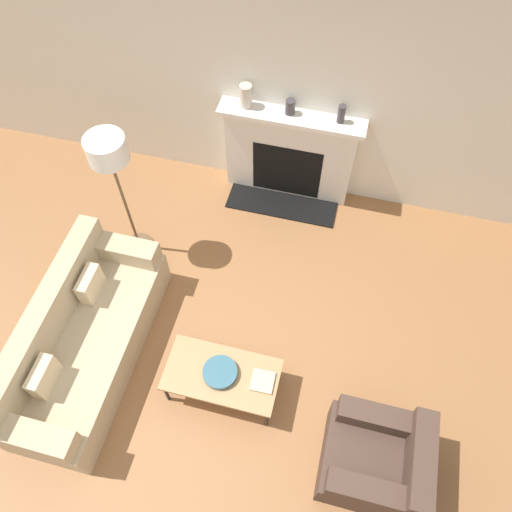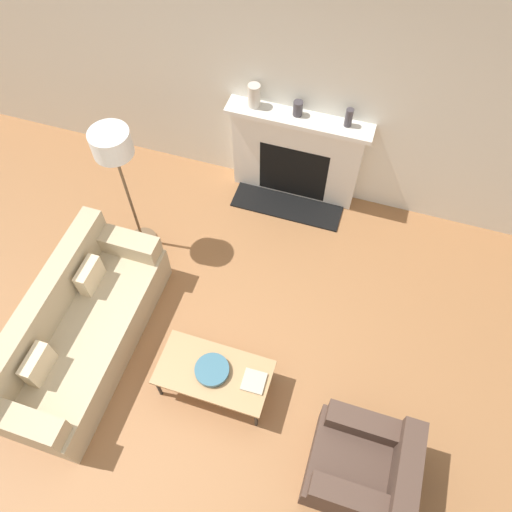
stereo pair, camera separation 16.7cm
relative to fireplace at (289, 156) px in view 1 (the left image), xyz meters
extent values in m
plane|color=#99663D|center=(-0.11, -2.71, -0.57)|extent=(18.00, 18.00, 0.00)
cube|color=silver|center=(-0.11, 0.14, 0.88)|extent=(18.00, 0.06, 2.90)
cube|color=silver|center=(0.00, 0.01, -0.01)|extent=(1.45, 0.20, 1.12)
cube|color=black|center=(0.00, -0.07, -0.17)|extent=(0.80, 0.04, 0.73)
cube|color=black|center=(0.00, -0.27, -0.56)|extent=(1.31, 0.40, 0.02)
cube|color=silver|center=(0.00, -0.02, 0.57)|extent=(1.57, 0.28, 0.05)
cube|color=tan|center=(-1.36, -2.59, -0.36)|extent=(0.82, 2.10, 0.43)
cube|color=tan|center=(-1.68, -2.59, 0.06)|extent=(0.20, 2.10, 0.42)
cube|color=tan|center=(-1.36, -3.53, -0.04)|extent=(0.75, 0.22, 0.22)
cube|color=tan|center=(-1.36, -1.65, -0.04)|extent=(0.75, 0.22, 0.22)
cube|color=beige|center=(-1.49, -3.06, 0.00)|extent=(0.12, 0.32, 0.28)
cube|color=beige|center=(-1.49, -2.12, 0.00)|extent=(0.12, 0.32, 0.28)
cube|color=#4C382D|center=(1.36, -2.97, -0.36)|extent=(0.80, 0.76, 0.42)
cube|color=#4C382D|center=(1.68, -2.97, 0.01)|extent=(0.18, 0.76, 0.32)
cube|color=#4C382D|center=(1.36, -2.69, -0.05)|extent=(0.72, 0.18, 0.19)
cube|color=#4C382D|center=(1.36, -3.26, -0.05)|extent=(0.72, 0.18, 0.19)
cube|color=tan|center=(-0.05, -2.60, -0.20)|extent=(1.03, 0.54, 0.03)
cylinder|color=black|center=(-0.52, -2.83, -0.39)|extent=(0.03, 0.03, 0.35)
cylinder|color=black|center=(0.43, -2.83, -0.39)|extent=(0.03, 0.03, 0.35)
cylinder|color=black|center=(-0.52, -2.37, -0.39)|extent=(0.03, 0.03, 0.35)
cylinder|color=black|center=(0.43, -2.37, -0.39)|extent=(0.03, 0.03, 0.35)
cylinder|color=#38667A|center=(-0.06, -2.60, -0.18)|extent=(0.11, 0.11, 0.02)
cylinder|color=#38667A|center=(-0.06, -2.60, -0.15)|extent=(0.31, 0.31, 0.05)
cube|color=#B2A893|center=(0.33, -2.58, -0.18)|extent=(0.21, 0.21, 0.02)
cylinder|color=brown|center=(-1.44, -1.25, -0.56)|extent=(0.32, 0.32, 0.03)
cylinder|color=brown|center=(-1.44, -1.25, 0.16)|extent=(0.03, 0.03, 1.40)
cylinder|color=white|center=(-1.44, -1.25, 0.95)|extent=(0.37, 0.37, 0.24)
cylinder|color=beige|center=(-0.50, 0.01, 0.73)|extent=(0.13, 0.13, 0.25)
cylinder|color=#3D383D|center=(-0.03, 0.01, 0.68)|extent=(0.10, 0.10, 0.16)
cylinder|color=#3D383D|center=(0.50, 0.01, 0.70)|extent=(0.08, 0.08, 0.20)
camera|label=1|loc=(0.63, -4.04, 4.12)|focal=35.00mm
camera|label=2|loc=(0.80, -4.00, 4.12)|focal=35.00mm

